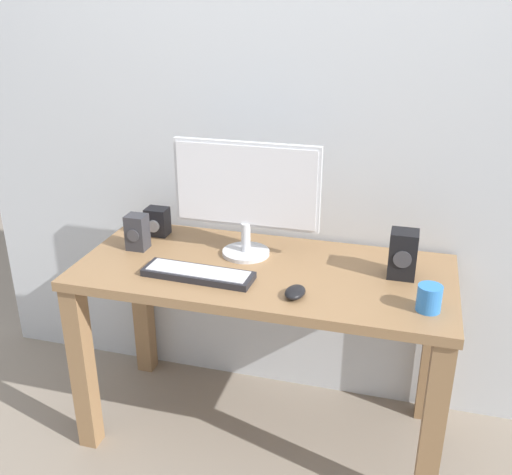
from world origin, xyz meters
TOP-DOWN VIEW (x-y plane):
  - ground_plane at (0.00, 0.00)m, footprint 6.00×6.00m
  - wall_back at (0.00, 0.35)m, footprint 2.82×0.04m
  - desk at (0.00, 0.00)m, footprint 1.40×0.63m
  - monitor at (-0.10, 0.11)m, footprint 0.57×0.19m
  - keyboard_primary at (-0.21, -0.14)m, footprint 0.41×0.14m
  - mouse at (0.16, -0.19)m, footprint 0.08×0.11m
  - speaker_right at (0.50, 0.07)m, footprint 0.10×0.10m
  - speaker_left at (-0.53, 0.04)m, footprint 0.08×0.08m
  - audio_controller at (-0.51, 0.19)m, footprint 0.09×0.09m
  - coffee_mug at (0.59, -0.16)m, footprint 0.08×0.08m

SIDE VIEW (x-z plane):
  - ground_plane at x=0.00m, z-range 0.00..0.00m
  - desk at x=0.00m, z-range 0.24..0.99m
  - keyboard_primary at x=-0.21m, z-range 0.75..0.78m
  - mouse at x=0.16m, z-range 0.75..0.78m
  - coffee_mug at x=0.59m, z-range 0.75..0.84m
  - audio_controller at x=-0.51m, z-range 0.75..0.87m
  - speaker_left at x=-0.53m, z-range 0.75..0.89m
  - speaker_right at x=0.50m, z-range 0.75..0.93m
  - monitor at x=-0.10m, z-range 0.78..1.23m
  - wall_back at x=0.00m, z-range 0.00..3.00m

